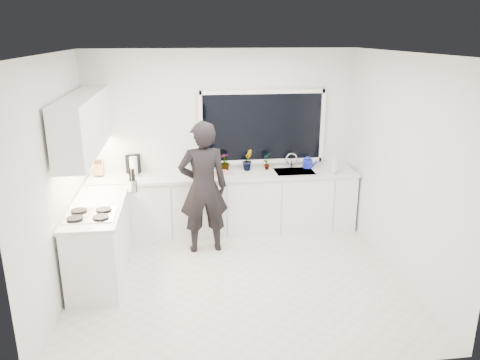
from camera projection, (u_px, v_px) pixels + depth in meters
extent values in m
cube|color=beige|center=(237.00, 279.00, 5.80)|extent=(4.00, 3.50, 0.02)
cube|color=white|center=(223.00, 141.00, 7.06)|extent=(4.00, 0.02, 2.70)
cube|color=white|center=(56.00, 181.00, 5.14)|extent=(0.02, 3.50, 2.70)
cube|color=white|center=(402.00, 168.00, 5.64)|extent=(0.02, 3.50, 2.70)
cube|color=white|center=(237.00, 52.00, 4.98)|extent=(4.00, 3.50, 0.02)
cube|color=black|center=(262.00, 127.00, 7.04)|extent=(1.80, 0.02, 1.00)
cube|color=white|center=(225.00, 204.00, 7.04)|extent=(3.92, 0.58, 0.88)
cube|color=white|center=(100.00, 241.00, 5.79)|extent=(0.58, 1.60, 0.88)
cube|color=silver|center=(225.00, 175.00, 6.89)|extent=(3.94, 0.62, 0.04)
cube|color=silver|center=(97.00, 207.00, 5.65)|extent=(0.62, 1.60, 0.04)
cube|color=white|center=(84.00, 124.00, 5.68)|extent=(0.34, 2.10, 0.70)
cube|color=silver|center=(294.00, 174.00, 7.04)|extent=(0.58, 0.42, 0.14)
cylinder|color=silver|center=(291.00, 161.00, 7.18)|extent=(0.03, 0.03, 0.22)
cube|color=black|center=(90.00, 215.00, 5.31)|extent=(0.56, 0.48, 0.03)
imported|color=black|center=(203.00, 188.00, 6.30)|extent=(0.69, 0.48, 1.82)
cube|color=#BABABF|center=(216.00, 174.00, 6.84)|extent=(0.50, 0.43, 0.03)
cube|color=#B23517|center=(216.00, 173.00, 6.84)|extent=(0.45, 0.39, 0.01)
cylinder|color=#1320B9|center=(308.00, 164.00, 7.19)|extent=(0.15, 0.15, 0.13)
cylinder|color=white|center=(134.00, 167.00, 6.78)|extent=(0.12, 0.12, 0.26)
cube|color=olive|center=(99.00, 169.00, 6.77)|extent=(0.13, 0.11, 0.22)
cylinder|color=silver|center=(133.00, 186.00, 6.10)|extent=(0.14, 0.14, 0.16)
cube|color=black|center=(133.00, 164.00, 6.91)|extent=(0.22, 0.06, 0.28)
cube|color=black|center=(199.00, 161.00, 7.03)|extent=(0.25, 0.08, 0.30)
imported|color=#26662D|center=(225.00, 162.00, 7.00)|extent=(0.20, 0.20, 0.28)
imported|color=#26662D|center=(247.00, 160.00, 7.04)|extent=(0.19, 0.21, 0.31)
imported|color=#26662D|center=(267.00, 161.00, 7.09)|extent=(0.17, 0.16, 0.27)
imported|color=#D8BF66|center=(335.00, 162.00, 6.90)|extent=(0.14, 0.14, 0.33)
imported|color=#D8BF66|center=(333.00, 167.00, 6.92)|extent=(0.09, 0.09, 0.18)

